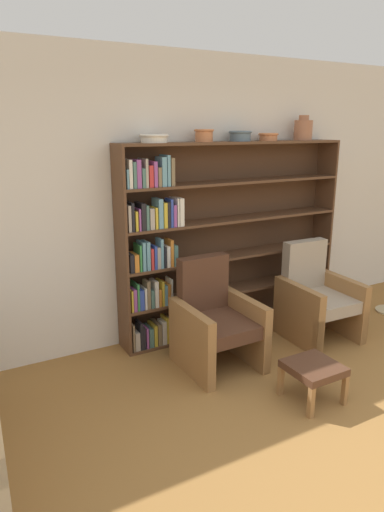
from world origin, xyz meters
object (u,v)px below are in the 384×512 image
bowl_copper (204,135)px  armchair_leather (215,322)px  bookshelf (212,240)px  armchair_cushioned (316,298)px  footstool (313,370)px  bowl_olive (268,136)px  vase_tall (303,129)px  bowl_sage (154,138)px  bowl_brass (240,135)px

bowl_copper → armchair_leather: bearing=-110.7°
bookshelf → bowl_copper: (-0.12, -0.02, 1.03)m
armchair_cushioned → footstool: armchair_cushioned is taller
bowl_olive → vase_tall: (0.46, -0.00, 0.07)m
bowl_copper → footstool: bearing=-85.1°
bowl_copper → armchair_cushioned: 1.96m
vase_tall → armchair_cushioned: size_ratio=0.27×
bookshelf → bowl_copper: 1.04m
armchair_leather → bowl_sage: bearing=-66.3°
bookshelf → bowl_sage: 1.19m
bookshelf → vase_tall: 1.53m
bowl_brass → armchair_leather: size_ratio=0.24×
armchair_cushioned → footstool: (-0.84, -0.86, -0.15)m
bowl_brass → armchair_cushioned: bowl_brass is taller
bowl_sage → bowl_copper: bearing=0.0°
vase_tall → bowl_olive: bearing=180.0°
bookshelf → vase_tall: size_ratio=9.76×
bowl_sage → armchair_leather: 1.71m
bookshelf → bowl_olive: (0.63, -0.02, 1.01)m
bowl_brass → bowl_olive: (0.34, 0.00, -0.01)m
bowl_brass → footstool: bearing=-100.7°
bowl_brass → bookshelf: bearing=176.4°
bowl_brass → bowl_olive: 0.34m
bowl_copper → bowl_brass: (0.41, -0.00, -0.01)m
armchair_leather → armchair_cushioned: size_ratio=1.00×
bowl_sage → vase_tall: vase_tall is taller
armchair_cushioned → vase_tall: bearing=-108.8°
bookshelf → bowl_brass: size_ratio=10.83×
bookshelf → bowl_sage: (-0.63, -0.02, 1.01)m
footstool → bowl_sage: bearing=113.3°
bowl_sage → armchair_leather: size_ratio=0.27×
bowl_copper → armchair_cushioned: (0.97, -0.62, -1.59)m
bowl_copper → footstool: size_ratio=0.48×
bowl_brass → bowl_olive: bowl_brass is taller
armchair_leather → bookshelf: bearing=-119.3°
vase_tall → footstool: 2.56m
vase_tall → footstool: bearing=-126.1°
bowl_copper → armchair_cushioned: bearing=-32.5°
bowl_copper → bowl_brass: bowl_copper is taller
bowl_olive → vase_tall: vase_tall is taller
bookshelf → bowl_sage: bearing=-178.3°
bookshelf → vase_tall: bearing=-1.0°
bowl_copper → bowl_brass: size_ratio=0.82×
vase_tall → bookshelf: bearing=179.0°
bowl_olive → footstool: bowl_olive is taller
bowl_olive → armchair_leather: 1.95m
bookshelf → bowl_olive: size_ratio=12.17×
bowl_olive → armchair_cushioned: size_ratio=0.21×
bowl_brass → armchair_leather: bearing=-136.1°
armchair_leather → armchair_cushioned: same height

